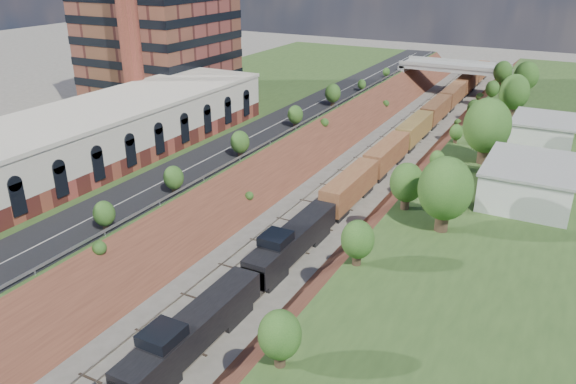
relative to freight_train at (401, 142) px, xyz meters
name	(u,v)px	position (x,y,z in m)	size (l,w,h in m)	color
platform_left	(170,133)	(-35.60, -13.72, 0.07)	(44.00, 180.00, 5.00)	#334F20
embankment_left	(286,168)	(-13.60, -13.72, -2.43)	(7.07, 180.00, 7.07)	brown
embankment_right	(429,195)	(8.40, -13.72, -2.43)	(7.07, 180.00, 7.07)	brown
rail_left_track	(337,177)	(-5.20, -13.72, -2.34)	(1.58, 180.00, 0.18)	gray
rail_right_track	(370,183)	(0.00, -13.72, -2.34)	(1.58, 180.00, 0.18)	gray
road	(260,133)	(-18.10, -13.72, 2.62)	(8.00, 180.00, 0.10)	black
guardrail	(283,133)	(-14.00, -13.92, 3.12)	(0.10, 171.00, 0.70)	#99999E
commercial_building	(88,138)	(-30.60, -35.72, 6.08)	(14.30, 62.30, 7.00)	brown
overpass	(454,73)	(-2.60, 48.28, 2.49)	(24.50, 8.30, 7.40)	gray
white_building_near	(529,183)	(20.90, -21.72, 4.57)	(9.00, 12.00, 4.00)	silver
white_building_far	(543,132)	(20.40, 0.28, 4.37)	(8.00, 10.00, 3.60)	silver
tree_right_large	(445,189)	(14.40, -33.72, 6.95)	(5.25, 5.25, 7.61)	#473323
tree_left_crest	(70,231)	(-14.40, -53.72, 4.61)	(2.45, 2.45, 3.55)	#473323
freight_train	(401,142)	(0.00, 0.00, 0.00)	(2.74, 154.97, 4.55)	black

